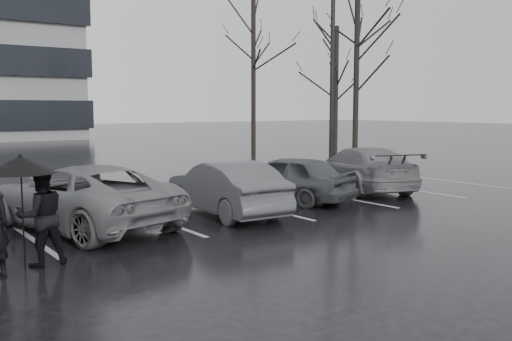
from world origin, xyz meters
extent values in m
plane|color=black|center=(0.00, 0.00, 0.00)|extent=(160.00, 160.00, 0.00)
imported|color=black|center=(1.76, 2.45, 0.63)|extent=(2.58, 3.97, 1.26)
imported|color=#2E2E30|center=(-0.61, 1.80, 0.63)|extent=(1.57, 3.91, 1.26)
imported|color=#4D4D4F|center=(-3.88, 2.26, 0.67)|extent=(3.32, 5.20, 1.33)
imported|color=#4D4D4F|center=(4.92, 2.78, 0.66)|extent=(3.22, 4.93, 1.33)
imported|color=black|center=(-5.34, -0.17, 0.79)|extent=(0.77, 0.60, 1.59)
cylinder|color=black|center=(-5.63, -0.24, 0.77)|extent=(0.02, 0.02, 1.55)
cone|color=black|center=(-5.63, -0.24, 1.64)|extent=(1.06, 1.06, 0.27)
sphere|color=black|center=(-5.63, -0.24, 1.78)|extent=(0.05, 0.05, 0.05)
cylinder|color=gray|center=(8.84, 8.29, 0.11)|extent=(0.56, 0.56, 0.22)
cylinder|color=black|center=(8.84, 8.29, 5.02)|extent=(0.18, 0.18, 10.03)
cube|color=#A4A4A7|center=(-5.00, 2.50, 0.00)|extent=(0.12, 5.00, 0.00)
cube|color=#A4A4A7|center=(-2.20, 2.50, 0.00)|extent=(0.12, 5.00, 0.00)
cube|color=#A4A4A7|center=(0.60, 2.50, 0.00)|extent=(0.12, 5.00, 0.00)
cube|color=#A4A4A7|center=(3.40, 2.50, 0.00)|extent=(0.12, 5.00, 0.00)
cube|color=#A4A4A7|center=(6.20, 2.50, 0.00)|extent=(0.12, 5.00, 0.00)
cube|color=#A4A4A7|center=(9.00, 2.50, 0.00)|extent=(0.12, 5.00, 0.00)
cylinder|color=black|center=(12.00, 10.00, 4.00)|extent=(0.26, 0.26, 8.00)
cylinder|color=black|center=(14.50, 14.00, 3.50)|extent=(0.26, 0.26, 7.00)
cylinder|color=black|center=(11.00, 17.00, 4.25)|extent=(0.26, 0.26, 8.50)
camera|label=1|loc=(-7.76, -9.39, 2.50)|focal=40.00mm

